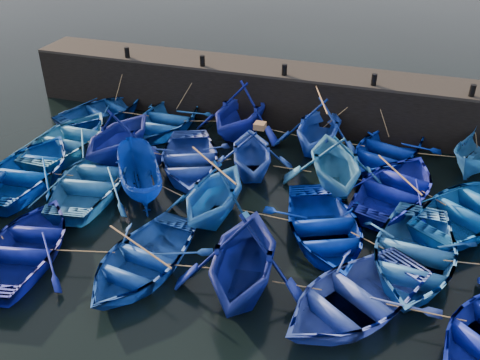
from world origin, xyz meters
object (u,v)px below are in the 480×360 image
(boat_8, at_px, (189,160))
(boat_13, at_px, (29,169))
(boat_0, at_px, (103,110))
(wooden_crate, at_px, (260,126))

(boat_8, xyz_separation_m, boat_13, (-5.66, -2.79, 0.05))
(boat_0, relative_size, boat_8, 0.94)
(boat_8, height_order, boat_13, boat_13)
(boat_0, relative_size, boat_13, 0.85)
(boat_0, height_order, boat_13, boat_13)
(boat_8, bearing_deg, boat_0, 128.11)
(wooden_crate, bearing_deg, boat_8, -168.94)
(boat_8, distance_m, wooden_crate, 3.35)
(boat_8, bearing_deg, wooden_crate, -11.63)
(boat_13, bearing_deg, boat_8, -160.78)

